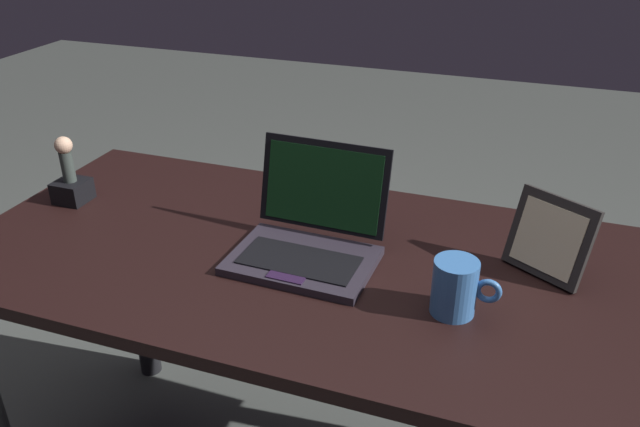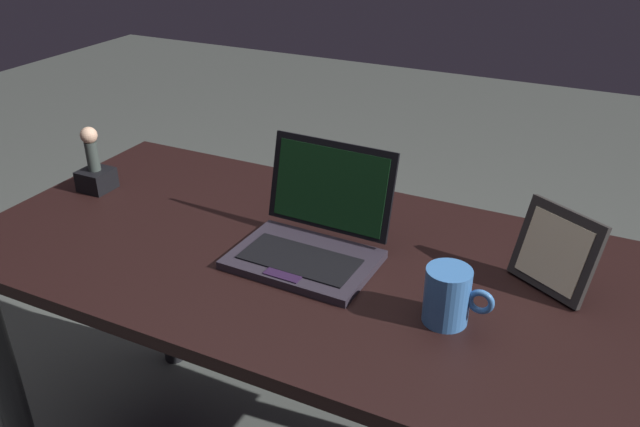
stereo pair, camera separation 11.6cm
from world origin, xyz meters
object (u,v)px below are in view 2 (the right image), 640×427
Objects in this scene: laptop_front at (311,237)px; photo_frame at (556,251)px; figurine_stand at (97,180)px; coffee_mug at (448,296)px; figurine at (91,146)px.

laptop_front reaches higher than photo_frame.
figurine_stand is 0.61× the size of coffee_mug.
photo_frame is at bearing 2.41° from figurine_stand.
photo_frame is at bearing 11.67° from laptop_front.
coffee_mug is (0.30, -0.09, 0.01)m from laptop_front.
figurine_stand is at bearing 171.34° from coffee_mug.
laptop_front is at bearing 163.31° from coffee_mug.
figurine is (-1.03, -0.04, 0.03)m from photo_frame.
coffee_mug is at bearing -16.69° from laptop_front.
figurine is (-0.59, 0.05, 0.07)m from laptop_front.
photo_frame reaches higher than figurine_stand.
figurine reaches higher than coffee_mug.
figurine_stand is (-1.03, -0.04, -0.05)m from photo_frame.
coffee_mug is at bearing -8.66° from figurine_stand.
coffee_mug reaches higher than figurine_stand.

